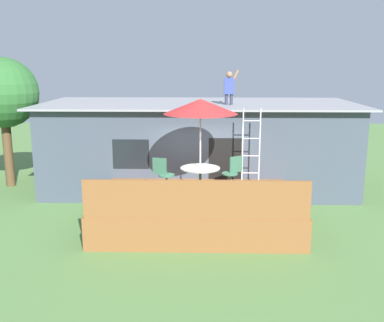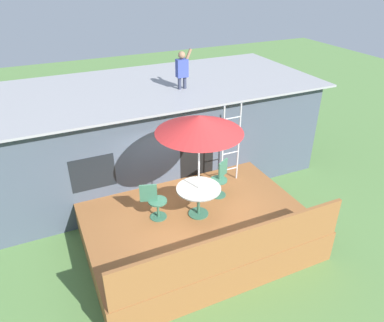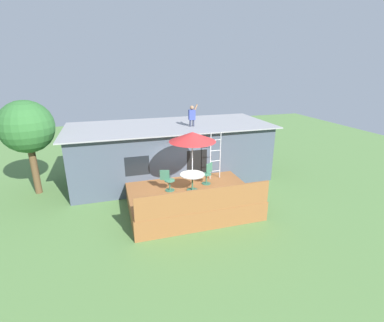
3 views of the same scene
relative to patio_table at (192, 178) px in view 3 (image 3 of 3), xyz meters
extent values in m
plane|color=#567F42|center=(-0.08, 0.07, -1.39)|extent=(40.00, 40.00, 0.00)
cube|color=#424C5B|center=(-0.08, 3.67, 0.04)|extent=(10.00, 4.00, 2.85)
cube|color=#99999E|center=(-0.08, 3.67, 1.50)|extent=(10.50, 4.50, 0.06)
cube|color=black|center=(-2.09, 1.68, 0.16)|extent=(1.10, 0.03, 0.90)
cube|color=black|center=(0.74, 1.68, -0.34)|extent=(1.00, 0.03, 2.00)
cube|color=brown|center=(-0.08, 0.07, -0.99)|extent=(5.19, 3.94, 0.80)
cube|color=brown|center=(-0.08, -1.85, -0.14)|extent=(5.09, 0.08, 0.90)
cylinder|color=#33664C|center=(0.00, 0.00, -0.57)|extent=(0.48, 0.48, 0.03)
cylinder|color=#33664C|center=(0.00, 0.00, -0.22)|extent=(0.07, 0.07, 0.71)
cylinder|color=#999E93|center=(0.00, 0.00, 0.14)|extent=(1.04, 1.04, 0.03)
cylinder|color=silver|center=(0.00, 0.00, 0.61)|extent=(0.04, 0.04, 2.40)
cone|color=red|center=(0.00, 0.00, 1.76)|extent=(1.90, 1.90, 0.38)
cylinder|color=silver|center=(1.19, 1.03, 0.51)|extent=(0.04, 0.04, 2.20)
cylinder|color=silver|center=(1.67, 1.03, 0.51)|extent=(0.04, 0.04, 2.20)
cylinder|color=silver|center=(1.43, 1.03, -0.24)|extent=(0.48, 0.03, 0.03)
cylinder|color=silver|center=(1.43, 1.03, 0.26)|extent=(0.48, 0.03, 0.03)
cylinder|color=silver|center=(1.43, 1.03, 0.76)|extent=(0.48, 0.03, 0.03)
cylinder|color=silver|center=(1.43, 1.03, 1.26)|extent=(0.48, 0.03, 0.03)
cylinder|color=#33384C|center=(0.81, 2.99, 1.70)|extent=(0.10, 0.10, 0.34)
cylinder|color=#33384C|center=(0.97, 2.99, 1.70)|extent=(0.10, 0.10, 0.34)
cube|color=#384799|center=(0.89, 2.99, 2.12)|extent=(0.32, 0.20, 0.50)
sphere|color=#997051|center=(0.89, 2.99, 2.48)|extent=(0.20, 0.20, 0.20)
cylinder|color=#997051|center=(1.07, 2.99, 2.42)|extent=(0.26, 0.08, 0.44)
cylinder|color=#33664C|center=(-0.91, 0.29, -0.58)|extent=(0.40, 0.40, 0.02)
cylinder|color=#33664C|center=(-0.91, 0.29, -0.36)|extent=(0.06, 0.06, 0.44)
cylinder|color=#33664C|center=(-0.91, 0.29, -0.13)|extent=(0.44, 0.44, 0.04)
cube|color=#33664C|center=(-1.10, 0.35, 0.11)|extent=(0.39, 0.16, 0.44)
cylinder|color=#33664C|center=(0.81, 0.51, -0.58)|extent=(0.40, 0.40, 0.02)
cylinder|color=#33664C|center=(0.81, 0.51, -0.36)|extent=(0.06, 0.06, 0.44)
cylinder|color=#33664C|center=(0.81, 0.51, -0.13)|extent=(0.44, 0.44, 0.04)
cube|color=#33664C|center=(0.98, 0.61, 0.11)|extent=(0.36, 0.25, 0.44)
cylinder|color=brown|center=(-6.67, 3.58, 0.00)|extent=(0.31, 0.31, 2.77)
sphere|color=#2D662D|center=(-6.67, 3.58, 1.86)|extent=(2.36, 2.36, 2.36)
camera|label=1|loc=(0.07, -11.37, 2.88)|focal=41.77mm
camera|label=2|loc=(-3.06, -6.32, 4.79)|focal=34.05mm
camera|label=3|loc=(-3.18, -10.39, 4.47)|focal=26.23mm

